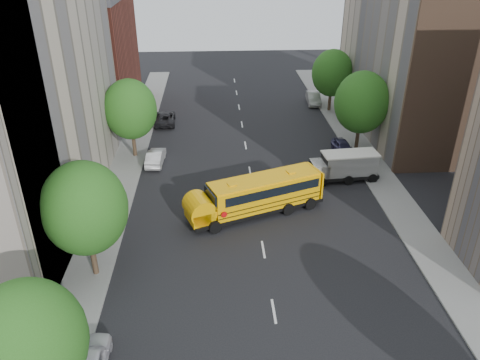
{
  "coord_description": "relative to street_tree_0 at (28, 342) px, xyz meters",
  "views": [
    {
      "loc": [
        -3.15,
        -28.26,
        19.45
      ],
      "look_at": [
        -1.39,
        2.0,
        3.39
      ],
      "focal_mm": 35.0,
      "sensor_mm": 36.0,
      "label": 1
    }
  ],
  "objects": [
    {
      "name": "ground",
      "position": [
        11.0,
        14.0,
        -4.64
      ],
      "size": [
        120.0,
        120.0,
        0.0
      ],
      "primitive_type": "plane",
      "color": "black",
      "rests_on": "ground"
    },
    {
      "name": "sidewalk_left",
      "position": [
        -0.5,
        19.0,
        -4.58
      ],
      "size": [
        3.0,
        80.0,
        0.12
      ],
      "primitive_type": "cube",
      "color": "slate",
      "rests_on": "ground"
    },
    {
      "name": "sidewalk_right",
      "position": [
        22.5,
        19.0,
        -4.58
      ],
      "size": [
        3.0,
        80.0,
        0.12
      ],
      "primitive_type": "cube",
      "color": "slate",
      "rests_on": "ground"
    },
    {
      "name": "lane_markings",
      "position": [
        11.0,
        24.0,
        -4.64
      ],
      "size": [
        0.15,
        64.0,
        0.01
      ],
      "primitive_type": "cube",
      "color": "silver",
      "rests_on": "ground"
    },
    {
      "name": "building_left_cream",
      "position": [
        -7.0,
        20.0,
        5.36
      ],
      "size": [
        10.0,
        26.0,
        20.0
      ],
      "primitive_type": "cube",
      "color": "beige",
      "rests_on": "ground"
    },
    {
      "name": "building_left_redbrick",
      "position": [
        -7.0,
        42.0,
        1.86
      ],
      "size": [
        10.0,
        15.0,
        13.0
      ],
      "primitive_type": "cube",
      "color": "maroon",
      "rests_on": "ground"
    },
    {
      "name": "building_right_far",
      "position": [
        29.0,
        34.0,
        4.36
      ],
      "size": [
        10.0,
        22.0,
        18.0
      ],
      "primitive_type": "cube",
      "color": "#BFAB95",
      "rests_on": "ground"
    },
    {
      "name": "building_right_sidewall",
      "position": [
        29.0,
        23.0,
        4.36
      ],
      "size": [
        10.1,
        0.3,
        18.0
      ],
      "primitive_type": "cube",
      "color": "brown",
      "rests_on": "ground"
    },
    {
      "name": "street_tree_0",
      "position": [
        0.0,
        0.0,
        0.0
      ],
      "size": [
        4.8,
        4.8,
        7.41
      ],
      "color": "#38281C",
      "rests_on": "ground"
    },
    {
      "name": "street_tree_1",
      "position": [
        0.0,
        10.0,
        0.31
      ],
      "size": [
        5.12,
        5.12,
        7.9
      ],
      "color": "#38281C",
      "rests_on": "ground"
    },
    {
      "name": "street_tree_2",
      "position": [
        0.0,
        28.0,
        0.19
      ],
      "size": [
        4.99,
        4.99,
        7.71
      ],
      "color": "#38281C",
      "rests_on": "ground"
    },
    {
      "name": "street_tree_4",
      "position": [
        22.0,
        28.0,
        0.43
      ],
      "size": [
        5.25,
        5.25,
        8.1
      ],
      "color": "#38281C",
      "rests_on": "ground"
    },
    {
      "name": "street_tree_5",
      "position": [
        22.0,
        40.0,
        0.06
      ],
      "size": [
        4.86,
        4.86,
        7.51
      ],
      "color": "#38281C",
      "rests_on": "ground"
    },
    {
      "name": "school_bus",
      "position": [
        10.79,
        16.75,
        -2.94
      ],
      "size": [
        10.95,
        6.16,
        3.05
      ],
      "rotation": [
        0.0,
        0.0,
        0.37
      ],
      "color": "black",
      "rests_on": "ground"
    },
    {
      "name": "safari_truck",
      "position": [
        19.13,
        21.95,
        -3.28
      ],
      "size": [
        6.16,
        2.72,
        2.57
      ],
      "rotation": [
        0.0,
        0.0,
        0.09
      ],
      "color": "black",
      "rests_on": "ground"
    },
    {
      "name": "parked_car_1",
      "position": [
        2.2,
        26.23,
        -3.96
      ],
      "size": [
        1.66,
        4.2,
        1.36
      ],
      "primitive_type": "imported",
      "rotation": [
        0.0,
        0.0,
        3.09
      ],
      "color": "silver",
      "rests_on": "ground"
    },
    {
      "name": "parked_car_2",
      "position": [
        2.2,
        36.82,
        -3.97
      ],
      "size": [
        2.41,
        4.93,
        1.35
      ],
      "primitive_type": "imported",
      "rotation": [
        0.0,
        0.0,
        3.18
      ],
      "color": "black",
      "rests_on": "ground"
    },
    {
      "name": "parked_car_4",
      "position": [
        20.47,
        27.42,
        -3.98
      ],
      "size": [
        1.75,
        3.94,
        1.32
      ],
      "primitive_type": "imported",
      "rotation": [
        0.0,
        0.0,
        0.05
      ],
      "color": "#343156",
      "rests_on": "ground"
    },
    {
      "name": "parked_car_5",
      "position": [
        20.6,
        42.84,
        -3.91
      ],
      "size": [
        1.85,
        4.52,
        1.46
      ],
      "primitive_type": "imported",
      "rotation": [
        0.0,
        0.0,
        -0.07
      ],
      "color": "gray",
      "rests_on": "ground"
    }
  ]
}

